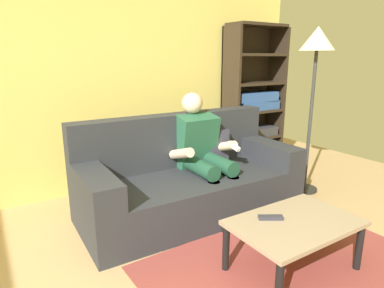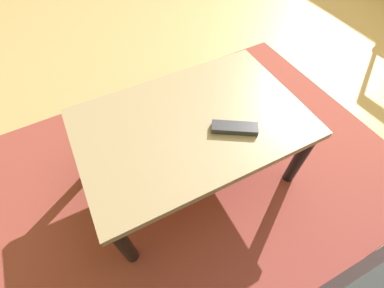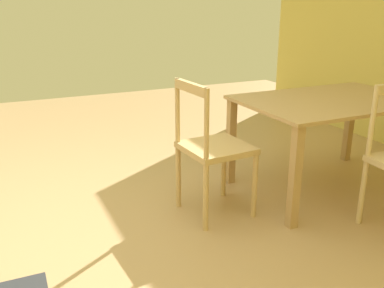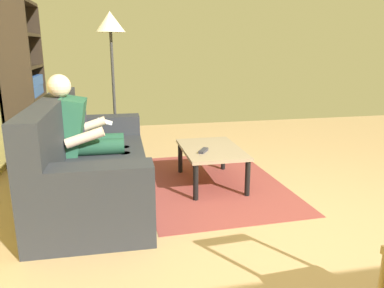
{
  "view_description": "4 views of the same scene",
  "coord_description": "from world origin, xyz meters",
  "views": [
    {
      "loc": [
        -0.36,
        -1.04,
        1.47
      ],
      "look_at": [
        1.23,
        1.47,
        0.69
      ],
      "focal_mm": 31.17,
      "sensor_mm": 36.0,
      "label": 1
    },
    {
      "loc": [
        1.65,
        0.93,
        1.14
      ],
      "look_at": [
        1.35,
        0.34,
        0.23
      ],
      "focal_mm": 24.59,
      "sensor_mm": 36.0,
      "label": 2
    },
    {
      "loc": [
        0.24,
        2.26,
        1.4
      ],
      "look_at": [
        -0.39,
        0.91,
        0.9
      ],
      "focal_mm": 39.87,
      "sensor_mm": 36.0,
      "label": 3
    },
    {
      "loc": [
        -2.18,
        1.28,
        1.38
      ],
      "look_at": [
        -0.39,
        0.91,
        0.9
      ],
      "focal_mm": 35.04,
      "sensor_mm": 36.0,
      "label": 4
    }
  ],
  "objects": [
    {
      "name": "area_rug",
      "position": [
        1.35,
        0.34,
        0.0
      ],
      "size": [
        2.04,
        1.46,
        0.01
      ],
      "primitive_type": "cube",
      "rotation": [
        0.0,
        0.0,
        0.03
      ],
      "color": "brown",
      "rests_on": "ground_plane"
    },
    {
      "name": "coffee_table",
      "position": [
        1.35,
        0.34,
        0.33
      ],
      "size": [
        0.88,
        0.58,
        0.38
      ],
      "color": "gray",
      "rests_on": "ground_plane"
    },
    {
      "name": "tv_remote",
      "position": [
        1.23,
        0.45,
        0.39
      ],
      "size": [
        0.17,
        0.13,
        0.02
      ],
      "primitive_type": "cube",
      "rotation": [
        0.0,
        0.0,
        1.02
      ],
      "color": "#2D2D38",
      "rests_on": "coffee_table"
    },
    {
      "name": "ground_plane",
      "position": [
        0.0,
        0.0,
        0.0
      ],
      "size": [
        8.77,
        8.77,
        0.0
      ],
      "primitive_type": "plane",
      "color": "tan"
    }
  ]
}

